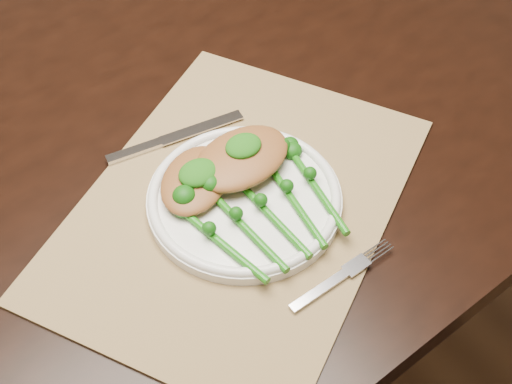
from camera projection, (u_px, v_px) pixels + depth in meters
dining_table at (176, 281)px, 1.25m from camera, size 1.62×0.94×0.75m
placemat at (237, 205)px, 0.88m from camera, size 0.59×0.54×0.00m
dinner_plate at (244, 198)px, 0.87m from camera, size 0.24×0.24×0.02m
knife at (163, 141)px, 0.94m from camera, size 0.19×0.05×0.01m
fork at (348, 271)px, 0.81m from camera, size 0.15×0.02×0.00m
chicken_fillet_left at (195, 180)px, 0.87m from camera, size 0.14×0.13×0.02m
chicken_fillet_right at (241, 158)px, 0.88m from camera, size 0.14×0.10×0.03m
pesto_dollop_left at (198, 173)px, 0.85m from camera, size 0.05×0.04×0.02m
pesto_dollop_right at (243, 146)px, 0.87m from camera, size 0.05×0.04×0.02m
broccolini_bundle at (272, 217)px, 0.84m from camera, size 0.17×0.18×0.04m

